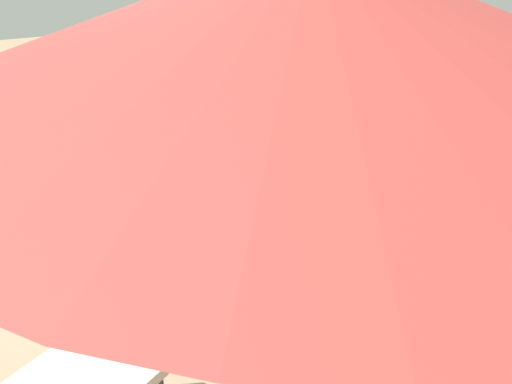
{
  "coord_description": "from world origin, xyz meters",
  "views": [
    {
      "loc": [
        -1.58,
        -3.55,
        2.33
      ],
      "look_at": [
        0.0,
        0.0,
        0.31
      ],
      "focal_mm": 39.76,
      "sensor_mm": 36.0,
      "label": 1
    }
  ],
  "objects_px": {
    "round_bed": "(256,197)",
    "patio_chair": "(102,345)",
    "throw_pillow_0": "(184,189)",
    "throw_pillow_1": "(328,182)",
    "patio_umbrella": "(311,23)"
  },
  "relations": [
    {
      "from": "round_bed",
      "to": "patio_chair",
      "type": "relative_size",
      "value": 2.42
    },
    {
      "from": "throw_pillow_0",
      "to": "throw_pillow_1",
      "type": "xyz_separation_m",
      "value": [
        0.91,
        -0.33,
        0.02
      ]
    },
    {
      "from": "throw_pillow_1",
      "to": "patio_chair",
      "type": "xyz_separation_m",
      "value": [
        -1.68,
        -0.91,
        -0.06
      ]
    },
    {
      "from": "throw_pillow_1",
      "to": "patio_chair",
      "type": "relative_size",
      "value": 0.51
    },
    {
      "from": "throw_pillow_0",
      "to": "patio_umbrella",
      "type": "distance_m",
      "value": 2.35
    },
    {
      "from": "throw_pillow_1",
      "to": "patio_umbrella",
      "type": "xyz_separation_m",
      "value": [
        -1.04,
        -1.53,
        1.4
      ]
    },
    {
      "from": "throw_pillow_1",
      "to": "patio_umbrella",
      "type": "height_order",
      "value": "patio_umbrella"
    },
    {
      "from": "throw_pillow_1",
      "to": "patio_umbrella",
      "type": "distance_m",
      "value": 2.32
    },
    {
      "from": "patio_chair",
      "to": "patio_umbrella",
      "type": "xyz_separation_m",
      "value": [
        0.64,
        -0.62,
        1.46
      ]
    },
    {
      "from": "throw_pillow_0",
      "to": "patio_umbrella",
      "type": "height_order",
      "value": "patio_umbrella"
    },
    {
      "from": "round_bed",
      "to": "throw_pillow_0",
      "type": "bearing_deg",
      "value": -156.57
    },
    {
      "from": "round_bed",
      "to": "patio_chair",
      "type": "height_order",
      "value": "patio_chair"
    },
    {
      "from": "patio_chair",
      "to": "round_bed",
      "type": "bearing_deg",
      "value": -75.09
    },
    {
      "from": "round_bed",
      "to": "throw_pillow_1",
      "type": "relative_size",
      "value": 4.72
    },
    {
      "from": "patio_umbrella",
      "to": "patio_chair",
      "type": "bearing_deg",
      "value": 135.81
    }
  ]
}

